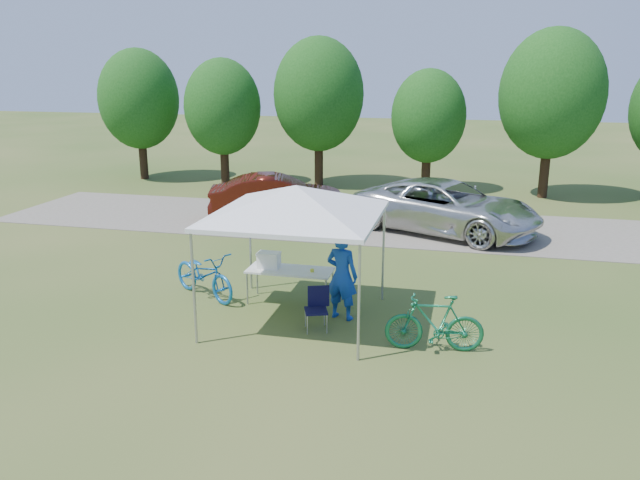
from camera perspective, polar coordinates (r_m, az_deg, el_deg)
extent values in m
plane|color=#2D5119|center=(12.62, -2.08, -7.25)|extent=(100.00, 100.00, 0.00)
cube|color=gray|center=(20.05, 4.01, 1.48)|extent=(24.00, 5.00, 0.02)
cylinder|color=#A5A5AA|center=(11.42, -11.47, -4.42)|extent=(0.05, 0.05, 2.10)
cylinder|color=#A5A5AA|center=(10.56, 3.58, -5.81)|extent=(0.05, 0.05, 2.10)
cylinder|color=#A5A5AA|center=(14.05, -6.40, -0.38)|extent=(0.05, 0.05, 2.10)
cylinder|color=#A5A5AA|center=(13.37, 5.81, -1.21)|extent=(0.05, 0.05, 2.10)
cube|color=white|center=(11.95, -2.18, 2.25)|extent=(3.15, 3.15, 0.08)
pyramid|color=white|center=(11.83, -2.21, 5.03)|extent=(4.53, 4.53, 0.55)
cylinder|color=#382314|center=(29.16, -15.85, 7.25)|extent=(0.36, 0.36, 1.89)
ellipsoid|color=#144711|center=(28.92, -16.24, 12.28)|extent=(3.46, 3.46, 4.32)
cylinder|color=#382314|center=(27.18, -8.70, 6.94)|extent=(0.36, 0.36, 1.75)
ellipsoid|color=#144711|center=(26.93, -8.91, 11.94)|extent=(3.20, 3.20, 4.00)
cylinder|color=#382314|center=(26.51, -0.11, 7.21)|extent=(0.36, 0.36, 2.03)
ellipsoid|color=#144711|center=(26.25, -0.11, 13.17)|extent=(3.71, 3.71, 4.64)
cylinder|color=#382314|center=(25.67, 9.65, 6.24)|extent=(0.36, 0.36, 1.61)
ellipsoid|color=#144711|center=(25.42, 9.88, 11.10)|extent=(2.94, 2.94, 3.68)
cylinder|color=#382314|center=(25.45, 19.83, 6.01)|extent=(0.36, 0.36, 2.10)
ellipsoid|color=#144711|center=(25.17, 20.44, 12.41)|extent=(3.84, 3.84, 4.80)
cube|color=white|center=(13.24, -2.75, -2.78)|extent=(1.81, 0.75, 0.04)
cylinder|color=#A5A5AA|center=(13.33, -6.66, -4.44)|extent=(0.04, 0.04, 0.70)
cylinder|color=#A5A5AA|center=(12.87, 0.54, -5.08)|extent=(0.04, 0.04, 0.70)
cylinder|color=#A5A5AA|center=(13.90, -5.76, -3.56)|extent=(0.04, 0.04, 0.70)
cylinder|color=#A5A5AA|center=(13.46, 1.15, -4.13)|extent=(0.04, 0.04, 0.70)
cube|color=black|center=(11.98, -0.37, -6.49)|extent=(0.54, 0.54, 0.04)
cube|color=black|center=(12.09, -0.13, -5.15)|extent=(0.41, 0.18, 0.42)
cylinder|color=#A5A5AA|center=(11.94, -1.46, -7.65)|extent=(0.02, 0.02, 0.37)
cylinder|color=#A5A5AA|center=(11.85, 0.30, -7.82)|extent=(0.02, 0.02, 0.37)
cylinder|color=#A5A5AA|center=(12.27, -1.01, -6.98)|extent=(0.02, 0.02, 0.37)
cylinder|color=#A5A5AA|center=(12.19, 0.71, -7.14)|extent=(0.02, 0.02, 0.37)
cube|color=white|center=(13.32, -4.70, -1.93)|extent=(0.45, 0.30, 0.30)
cube|color=white|center=(13.27, -4.72, -1.22)|extent=(0.47, 0.32, 0.04)
cylinder|color=#CFD632|center=(13.06, -0.73, -2.80)|extent=(0.08, 0.08, 0.06)
imported|color=#143EA3|center=(12.36, 2.02, -3.26)|extent=(0.75, 0.59, 1.81)
imported|color=#1468B5|center=(13.85, -10.54, -3.09)|extent=(2.06, 1.61, 1.04)
imported|color=#176942|center=(11.29, 10.42, -7.47)|extent=(1.79, 0.71, 1.05)
imported|color=silver|center=(19.19, 11.49, 2.99)|extent=(6.21, 4.64, 1.57)
imported|color=#4F150D|center=(20.51, -3.87, 3.93)|extent=(4.71, 2.84, 1.47)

